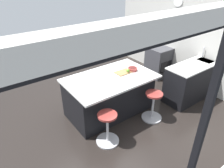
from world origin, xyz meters
TOP-DOWN VIEW (x-y plane):
  - ground_plane at (0.00, 0.00)m, footprint 6.77×6.77m
  - interior_partition_left at (-2.60, -0.00)m, footprint 0.15×5.09m
  - sink_cabinet at (-2.26, 0.75)m, footprint 1.97×0.60m
  - oven_range at (-2.25, -0.58)m, footprint 0.60×0.61m
  - kitchen_island at (-0.01, 0.03)m, footprint 1.89×1.17m
  - stool_by_window at (-0.60, 0.79)m, footprint 0.44×0.44m
  - stool_middle at (0.59, 0.79)m, footprint 0.44×0.44m
  - cutting_board at (-0.37, 0.06)m, footprint 0.36×0.24m
  - apple_green at (-0.44, 0.12)m, footprint 0.07×0.07m
  - fruit_bowl at (-0.60, 0.10)m, footprint 0.21×0.21m

SIDE VIEW (x-z plane):
  - ground_plane at x=0.00m, z-range 0.00..0.00m
  - stool_by_window at x=-0.60m, z-range -0.02..0.63m
  - stool_middle at x=0.59m, z-range -0.02..0.63m
  - oven_range at x=-2.25m, z-range 0.00..0.88m
  - kitchen_island at x=-0.01m, z-range 0.00..0.90m
  - sink_cabinet at x=-2.26m, z-range -0.13..1.06m
  - cutting_board at x=-0.37m, z-range 0.89..0.91m
  - fruit_bowl at x=-0.60m, z-range 0.90..0.97m
  - apple_green at x=-0.44m, z-range 0.91..0.99m
  - interior_partition_left at x=-2.60m, z-range 0.00..2.73m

